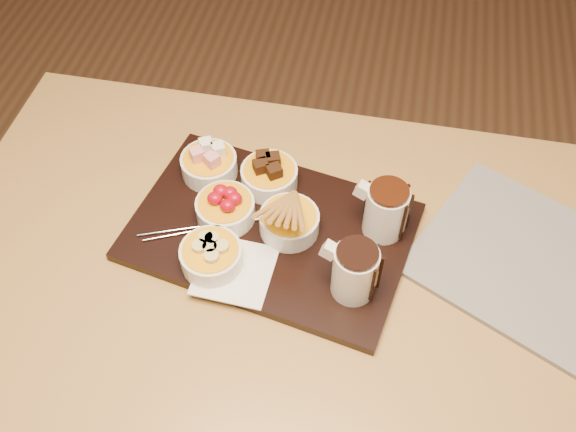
% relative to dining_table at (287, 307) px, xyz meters
% --- Properties ---
extents(dining_table, '(1.20, 0.80, 0.75)m').
position_rel_dining_table_xyz_m(dining_table, '(0.00, 0.00, 0.00)').
color(dining_table, '#A67C3D').
rests_on(dining_table, ground).
extents(serving_board, '(0.51, 0.38, 0.02)m').
position_rel_dining_table_xyz_m(serving_board, '(-0.04, 0.08, 0.11)').
color(serving_board, black).
rests_on(serving_board, dining_table).
extents(napkin, '(0.13, 0.13, 0.00)m').
position_rel_dining_table_xyz_m(napkin, '(-0.08, -0.02, 0.12)').
color(napkin, white).
rests_on(napkin, serving_board).
extents(bowl_marshmallows, '(0.10, 0.10, 0.04)m').
position_rel_dining_table_xyz_m(bowl_marshmallows, '(-0.18, 0.18, 0.14)').
color(bowl_marshmallows, silver).
rests_on(bowl_marshmallows, serving_board).
extents(bowl_cake, '(0.10, 0.10, 0.04)m').
position_rel_dining_table_xyz_m(bowl_cake, '(-0.07, 0.17, 0.14)').
color(bowl_cake, silver).
rests_on(bowl_cake, serving_board).
extents(bowl_strawberries, '(0.10, 0.10, 0.04)m').
position_rel_dining_table_xyz_m(bowl_strawberries, '(-0.12, 0.09, 0.14)').
color(bowl_strawberries, silver).
rests_on(bowl_strawberries, serving_board).
extents(bowl_biscotti, '(0.10, 0.10, 0.04)m').
position_rel_dining_table_xyz_m(bowl_biscotti, '(-0.01, 0.08, 0.14)').
color(bowl_biscotti, silver).
rests_on(bowl_biscotti, serving_board).
extents(bowl_bananas, '(0.10, 0.10, 0.04)m').
position_rel_dining_table_xyz_m(bowl_bananas, '(-0.12, -0.01, 0.14)').
color(bowl_bananas, silver).
rests_on(bowl_bananas, serving_board).
extents(pitcher_dark_chocolate, '(0.08, 0.08, 0.09)m').
position_rel_dining_table_xyz_m(pitcher_dark_chocolate, '(0.11, -0.01, 0.16)').
color(pitcher_dark_chocolate, silver).
rests_on(pitcher_dark_chocolate, serving_board).
extents(pitcher_milk_chocolate, '(0.08, 0.08, 0.09)m').
position_rel_dining_table_xyz_m(pitcher_milk_chocolate, '(0.14, 0.11, 0.16)').
color(pitcher_milk_chocolate, silver).
rests_on(pitcher_milk_chocolate, serving_board).
extents(fondue_skewers, '(0.12, 0.25, 0.01)m').
position_rel_dining_table_xyz_m(fondue_skewers, '(-0.14, 0.07, 0.12)').
color(fondue_skewers, silver).
rests_on(fondue_skewers, serving_board).
extents(newspaper, '(0.46, 0.42, 0.01)m').
position_rel_dining_table_xyz_m(newspaper, '(0.40, 0.10, 0.10)').
color(newspaper, beige).
rests_on(newspaper, dining_table).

